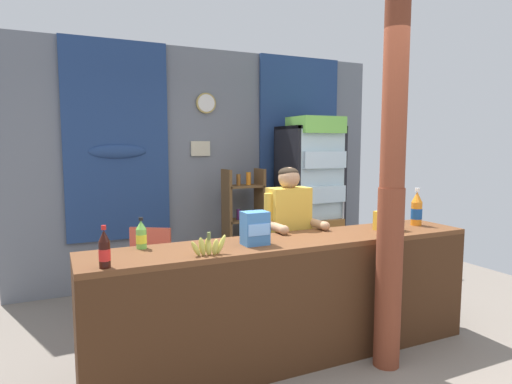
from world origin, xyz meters
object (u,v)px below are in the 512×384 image
object	(u,v)px
soda_bottle_cola	(104,250)
snack_box_biscuit	(255,228)
soda_bottle_orange_soda	(417,210)
plastic_lawn_chair	(146,267)
timber_post	(392,196)
soda_bottle_water	(381,216)
snack_box_choco_powder	(388,221)
stall_counter	(298,290)
banana_bunch	(209,246)
shopkeeper	(289,230)
soda_bottle_lime_soda	(141,235)
drink_fridge	(311,191)
bottle_shelf_rack	(244,224)

from	to	relation	value
soda_bottle_cola	snack_box_biscuit	xyz separation A→B (m)	(1.06, 0.17, 0.01)
soda_bottle_orange_soda	plastic_lawn_chair	bearing A→B (deg)	149.48
timber_post	soda_bottle_cola	bearing A→B (deg)	174.00
soda_bottle_water	snack_box_choco_powder	distance (m)	0.23
soda_bottle_orange_soda	soda_bottle_cola	bearing A→B (deg)	-174.76
stall_counter	snack_box_choco_powder	xyz separation A→B (m)	(0.93, 0.08, 0.45)
plastic_lawn_chair	snack_box_choco_powder	distance (m)	2.31
timber_post	banana_bunch	size ratio (longest dim) A/B	10.41
snack_box_biscuit	shopkeeper	bearing A→B (deg)	40.80
plastic_lawn_chair	snack_box_biscuit	xyz separation A→B (m)	(0.53, -1.37, 0.58)
snack_box_biscuit	stall_counter	bearing A→B (deg)	-12.56
timber_post	banana_bunch	world-z (taller)	timber_post
soda_bottle_cola	snack_box_biscuit	size ratio (longest dim) A/B	1.05
soda_bottle_lime_soda	drink_fridge	bearing A→B (deg)	33.28
soda_bottle_orange_soda	soda_bottle_cola	xyz separation A→B (m)	(-2.71, -0.25, -0.04)
bottle_shelf_rack	soda_bottle_water	world-z (taller)	bottle_shelf_rack
drink_fridge	stall_counter	bearing A→B (deg)	-124.49
bottle_shelf_rack	soda_bottle_cola	xyz separation A→B (m)	(-1.83, -2.15, 0.34)
drink_fridge	soda_bottle_orange_soda	world-z (taller)	drink_fridge
drink_fridge	soda_bottle_cola	world-z (taller)	drink_fridge
timber_post	bottle_shelf_rack	xyz separation A→B (m)	(-0.16, 2.36, -0.59)
soda_bottle_lime_soda	banana_bunch	xyz separation A→B (m)	(0.37, -0.38, -0.04)
stall_counter	plastic_lawn_chair	size ratio (longest dim) A/B	3.64
soda_bottle_water	soda_bottle_cola	bearing A→B (deg)	-170.88
bottle_shelf_rack	snack_box_biscuit	xyz separation A→B (m)	(-0.77, -1.98, 0.36)
snack_box_choco_powder	soda_bottle_cola	bearing A→B (deg)	-175.58
soda_bottle_water	snack_box_biscuit	distance (m)	1.38
timber_post	snack_box_choco_powder	world-z (taller)	timber_post
soda_bottle_cola	stall_counter	bearing A→B (deg)	4.00
soda_bottle_cola	plastic_lawn_chair	bearing A→B (deg)	71.00
bottle_shelf_rack	timber_post	bearing A→B (deg)	-86.14
bottle_shelf_rack	soda_bottle_lime_soda	bearing A→B (deg)	-131.38
shopkeeper	banana_bunch	bearing A→B (deg)	-146.91
plastic_lawn_chair	shopkeeper	size ratio (longest dim) A/B	0.58
bottle_shelf_rack	shopkeeper	world-z (taller)	shopkeeper
soda_bottle_cola	snack_box_choco_powder	bearing A→B (deg)	4.42
timber_post	snack_box_biscuit	distance (m)	1.03
drink_fridge	banana_bunch	world-z (taller)	drink_fridge
drink_fridge	plastic_lawn_chair	xyz separation A→B (m)	(-2.15, -0.43, -0.61)
bottle_shelf_rack	plastic_lawn_chair	bearing A→B (deg)	-154.61
bottle_shelf_rack	snack_box_choco_powder	xyz separation A→B (m)	(0.49, -1.98, 0.31)
timber_post	soda_bottle_orange_soda	xyz separation A→B (m)	(0.72, 0.46, -0.21)
stall_counter	banana_bunch	bearing A→B (deg)	-174.37
stall_counter	snack_box_biscuit	size ratio (longest dim) A/B	12.84
bottle_shelf_rack	soda_bottle_lime_soda	size ratio (longest dim) A/B	6.25
drink_fridge	snack_box_choco_powder	xyz separation A→B (m)	(-0.35, -1.79, -0.06)
timber_post	bottle_shelf_rack	distance (m)	2.44
soda_bottle_lime_soda	snack_box_biscuit	bearing A→B (deg)	-16.53
timber_post	stall_counter	bearing A→B (deg)	153.01
stall_counter	drink_fridge	xyz separation A→B (m)	(1.29, 1.87, 0.51)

